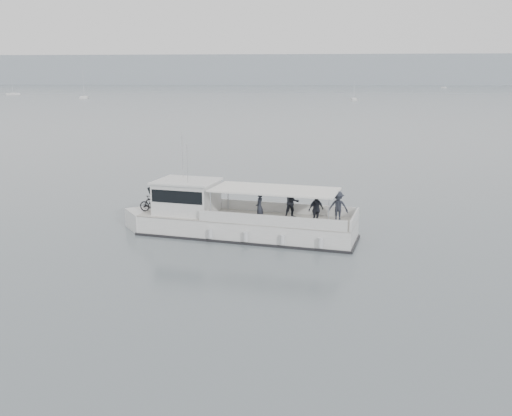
{
  "coord_description": "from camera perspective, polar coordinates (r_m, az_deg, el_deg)",
  "views": [
    {
      "loc": [
        7.69,
        -27.47,
        8.58
      ],
      "look_at": [
        4.93,
        2.43,
        1.6
      ],
      "focal_mm": 40.0,
      "sensor_mm": 36.0,
      "label": 1
    }
  ],
  "objects": [
    {
      "name": "ground",
      "position": [
        29.79,
        -9.94,
        -3.86
      ],
      "size": [
        1400.0,
        1400.0,
        0.0
      ],
      "primitive_type": "plane",
      "color": "#566065",
      "rests_on": "ground"
    },
    {
      "name": "headland",
      "position": [
        587.55,
        4.67,
        13.58
      ],
      "size": [
        1400.0,
        90.0,
        28.0
      ],
      "primitive_type": "cube",
      "color": "#939EA8",
      "rests_on": "ground"
    },
    {
      "name": "tour_boat",
      "position": [
        31.41,
        -2.95,
        -1.04
      ],
      "size": [
        13.48,
        5.58,
        5.63
      ],
      "rotation": [
        0.0,
        0.0,
        -0.2
      ],
      "color": "white",
      "rests_on": "ground"
    },
    {
      "name": "moored_fleet",
      "position": [
        224.19,
        -3.69,
        10.96
      ],
      "size": [
        383.38,
        364.19,
        10.73
      ],
      "color": "white",
      "rests_on": "ground"
    }
  ]
}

